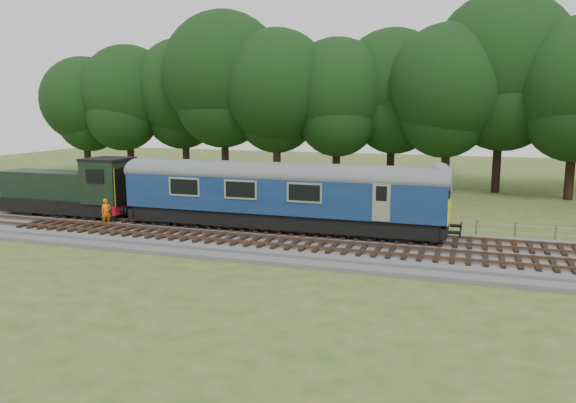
% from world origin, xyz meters
% --- Properties ---
extents(ground, '(120.00, 120.00, 0.00)m').
position_xyz_m(ground, '(0.00, 0.00, 0.00)').
color(ground, '#385820').
rests_on(ground, ground).
extents(ballast, '(70.00, 7.00, 0.35)m').
position_xyz_m(ballast, '(0.00, 0.00, 0.17)').
color(ballast, '#4C4C4F').
rests_on(ballast, ground).
extents(track_north, '(67.20, 2.40, 0.21)m').
position_xyz_m(track_north, '(0.00, 1.40, 0.42)').
color(track_north, black).
rests_on(track_north, ballast).
extents(track_south, '(67.20, 2.40, 0.21)m').
position_xyz_m(track_south, '(0.00, -1.60, 0.42)').
color(track_south, black).
rests_on(track_south, ballast).
extents(fence, '(64.00, 0.12, 1.00)m').
position_xyz_m(fence, '(0.00, 4.50, 0.00)').
color(fence, '#6B6054').
rests_on(fence, ground).
extents(tree_line, '(70.00, 8.00, 18.00)m').
position_xyz_m(tree_line, '(0.00, 22.00, 0.00)').
color(tree_line, black).
rests_on(tree_line, ground).
extents(dmu_railcar, '(18.05, 2.86, 3.88)m').
position_xyz_m(dmu_railcar, '(-2.39, 1.40, 2.61)').
color(dmu_railcar, black).
rests_on(dmu_railcar, ground).
extents(shunter_loco, '(8.92, 2.60, 3.38)m').
position_xyz_m(shunter_loco, '(-16.31, 1.40, 1.97)').
color(shunter_loco, black).
rests_on(shunter_loco, ground).
extents(worker, '(0.67, 0.67, 1.57)m').
position_xyz_m(worker, '(-12.41, -0.59, 1.14)').
color(worker, orange).
rests_on(worker, ballast).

